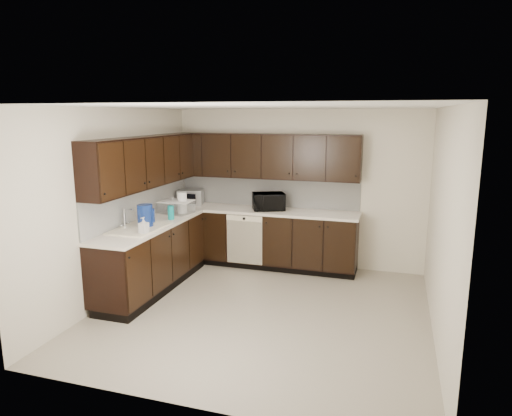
# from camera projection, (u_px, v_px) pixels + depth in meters

# --- Properties ---
(floor) EXTENTS (4.00, 4.00, 0.00)m
(floor) POSITION_uv_depth(u_px,v_px,m) (262.00, 312.00, 5.69)
(floor) COLOR #A9A08C
(floor) RESTS_ON ground
(ceiling) EXTENTS (4.00, 4.00, 0.00)m
(ceiling) POSITION_uv_depth(u_px,v_px,m) (263.00, 107.00, 5.19)
(ceiling) COLOR white
(ceiling) RESTS_ON wall_back
(wall_back) EXTENTS (4.00, 0.02, 2.50)m
(wall_back) POSITION_uv_depth(u_px,v_px,m) (297.00, 188.00, 7.31)
(wall_back) COLOR beige
(wall_back) RESTS_ON floor
(wall_left) EXTENTS (0.02, 4.00, 2.50)m
(wall_left) POSITION_uv_depth(u_px,v_px,m) (117.00, 204.00, 6.02)
(wall_left) COLOR beige
(wall_left) RESTS_ON floor
(wall_right) EXTENTS (0.02, 4.00, 2.50)m
(wall_right) POSITION_uv_depth(u_px,v_px,m) (442.00, 226.00, 4.86)
(wall_right) COLOR beige
(wall_right) RESTS_ON floor
(wall_front) EXTENTS (4.00, 0.02, 2.50)m
(wall_front) POSITION_uv_depth(u_px,v_px,m) (190.00, 266.00, 3.57)
(wall_front) COLOR beige
(wall_front) RESTS_ON floor
(lower_cabinets) EXTENTS (3.00, 2.80, 0.90)m
(lower_cabinets) POSITION_uv_depth(u_px,v_px,m) (219.00, 248.00, 6.94)
(lower_cabinets) COLOR black
(lower_cabinets) RESTS_ON floor
(countertop) EXTENTS (3.03, 2.83, 0.04)m
(countertop) POSITION_uv_depth(u_px,v_px,m) (218.00, 216.00, 6.83)
(countertop) COLOR white
(countertop) RESTS_ON lower_cabinets
(backsplash) EXTENTS (3.00, 2.80, 0.48)m
(backsplash) POSITION_uv_depth(u_px,v_px,m) (211.00, 196.00, 7.04)
(backsplash) COLOR silver
(backsplash) RESTS_ON countertop
(upper_cabinets) EXTENTS (3.00, 2.80, 0.70)m
(upper_cabinets) POSITION_uv_depth(u_px,v_px,m) (214.00, 159.00, 6.78)
(upper_cabinets) COLOR black
(upper_cabinets) RESTS_ON wall_back
(dishwasher) EXTENTS (0.58, 0.04, 0.78)m
(dishwasher) POSITION_uv_depth(u_px,v_px,m) (245.00, 237.00, 7.10)
(dishwasher) COLOR #F2E7C6
(dishwasher) RESTS_ON lower_cabinets
(sink) EXTENTS (0.54, 0.82, 0.42)m
(sink) POSITION_uv_depth(u_px,v_px,m) (139.00, 233.00, 5.99)
(sink) COLOR #F2E7C6
(sink) RESTS_ON countertop
(microwave) EXTENTS (0.58, 0.50, 0.27)m
(microwave) POSITION_uv_depth(u_px,v_px,m) (269.00, 202.00, 7.14)
(microwave) COLOR black
(microwave) RESTS_ON countertop
(soap_bottle_a) EXTENTS (0.11, 0.11, 0.22)m
(soap_bottle_a) POSITION_uv_depth(u_px,v_px,m) (144.00, 226.00, 5.70)
(soap_bottle_a) COLOR gray
(soap_bottle_a) RESTS_ON countertop
(soap_bottle_b) EXTENTS (0.11, 0.11, 0.23)m
(soap_bottle_b) POSITION_uv_depth(u_px,v_px,m) (173.00, 204.00, 7.04)
(soap_bottle_b) COLOR gray
(soap_bottle_b) RESTS_ON countertop
(toaster_oven) EXTENTS (0.46, 0.39, 0.25)m
(toaster_oven) POSITION_uv_depth(u_px,v_px,m) (191.00, 197.00, 7.59)
(toaster_oven) COLOR #B5B5B8
(toaster_oven) RESTS_ON countertop
(storage_bin) EXTENTS (0.53, 0.44, 0.18)m
(storage_bin) POSITION_uv_depth(u_px,v_px,m) (176.00, 207.00, 6.94)
(storage_bin) COLOR silver
(storage_bin) RESTS_ON countertop
(blue_pitcher) EXTENTS (0.25, 0.25, 0.31)m
(blue_pitcher) POSITION_uv_depth(u_px,v_px,m) (145.00, 216.00, 6.04)
(blue_pitcher) COLOR navy
(blue_pitcher) RESTS_ON countertop
(teal_tumbler) EXTENTS (0.10, 0.10, 0.20)m
(teal_tumbler) POSITION_uv_depth(u_px,v_px,m) (171.00, 213.00, 6.51)
(teal_tumbler) COLOR #0D9397
(teal_tumbler) RESTS_ON countertop
(paper_towel_roll) EXTENTS (0.17, 0.17, 0.32)m
(paper_towel_roll) POSITION_uv_depth(u_px,v_px,m) (182.00, 203.00, 6.93)
(paper_towel_roll) COLOR white
(paper_towel_roll) RESTS_ON countertop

